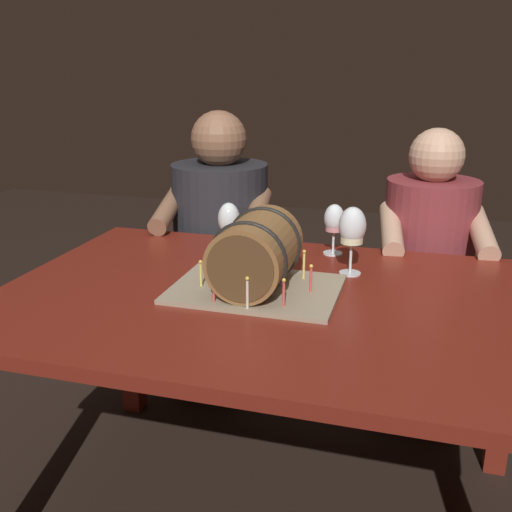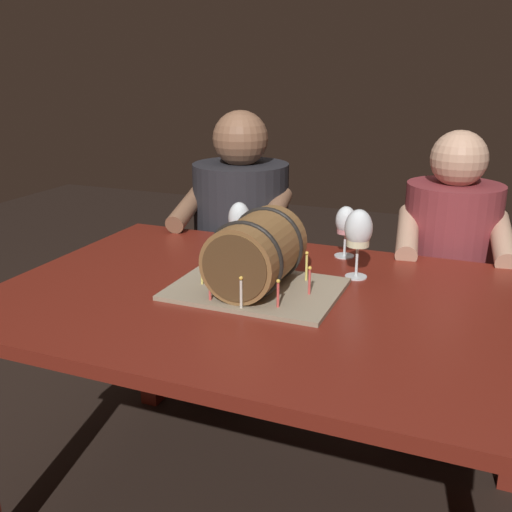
% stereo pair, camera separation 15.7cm
% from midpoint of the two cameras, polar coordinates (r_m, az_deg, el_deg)
% --- Properties ---
extents(dining_table, '(1.48, 0.99, 0.74)m').
position_cam_midpoint_polar(dining_table, '(1.61, -1.29, -6.93)').
color(dining_table, maroon).
rests_on(dining_table, ground).
extents(barrel_cake, '(0.45, 0.33, 0.22)m').
position_cam_midpoint_polar(barrel_cake, '(1.57, -2.86, -0.14)').
color(barrel_cake, gray).
rests_on(barrel_cake, dining_table).
extents(wine_glass_white, '(0.08, 0.08, 0.20)m').
position_cam_midpoint_polar(wine_glass_white, '(1.70, 6.70, 2.59)').
color(wine_glass_white, white).
rests_on(wine_glass_white, dining_table).
extents(wine_glass_empty, '(0.07, 0.07, 0.17)m').
position_cam_midpoint_polar(wine_glass_empty, '(1.86, -5.06, 3.47)').
color(wine_glass_empty, white).
rests_on(wine_glass_empty, dining_table).
extents(wine_glass_rose, '(0.07, 0.07, 0.16)m').
position_cam_midpoint_polar(wine_glass_rose, '(1.89, 5.23, 3.37)').
color(wine_glass_rose, white).
rests_on(wine_glass_rose, dining_table).
extents(person_seated_left, '(0.45, 0.52, 1.16)m').
position_cam_midpoint_polar(person_seated_left, '(2.40, -5.28, -0.65)').
color(person_seated_left, black).
rests_on(person_seated_left, ground).
extents(person_seated_right, '(0.40, 0.49, 1.11)m').
position_cam_midpoint_polar(person_seated_right, '(2.26, 14.04, -3.55)').
color(person_seated_right, '#4C1B1E').
rests_on(person_seated_right, ground).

